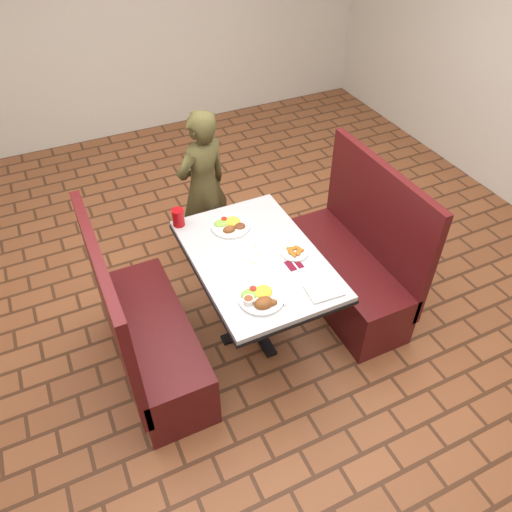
# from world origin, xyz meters

# --- Properties ---
(room) EXTENTS (7.00, 7.04, 2.82)m
(room) POSITION_xyz_m (0.00, 0.00, 1.91)
(room) COLOR brown
(room) RESTS_ON ground
(dining_table) EXTENTS (0.81, 1.21, 0.75)m
(dining_table) POSITION_xyz_m (0.00, 0.00, 0.65)
(dining_table) COLOR #B4B7BA
(dining_table) RESTS_ON ground
(booth_bench_left) EXTENTS (0.47, 1.20, 1.17)m
(booth_bench_left) POSITION_xyz_m (-0.80, 0.00, 0.33)
(booth_bench_left) COLOR #521214
(booth_bench_left) RESTS_ON ground
(booth_bench_right) EXTENTS (0.47, 1.20, 1.17)m
(booth_bench_right) POSITION_xyz_m (0.80, 0.00, 0.33)
(booth_bench_right) COLOR #521214
(booth_bench_right) RESTS_ON ground
(diner_person) EXTENTS (0.56, 0.46, 1.33)m
(diner_person) POSITION_xyz_m (0.01, 1.03, 0.66)
(diner_person) COLOR brown
(diner_person) RESTS_ON ground
(near_dinner_plate) EXTENTS (0.28, 0.28, 0.09)m
(near_dinner_plate) POSITION_xyz_m (-0.14, -0.37, 0.78)
(near_dinner_plate) COLOR white
(near_dinner_plate) RESTS_ON dining_table
(far_dinner_plate) EXTENTS (0.27, 0.27, 0.07)m
(far_dinner_plate) POSITION_xyz_m (-0.03, 0.36, 0.78)
(far_dinner_plate) COLOR white
(far_dinner_plate) RESTS_ON dining_table
(plantain_plate) EXTENTS (0.19, 0.19, 0.03)m
(plantain_plate) POSITION_xyz_m (0.24, -0.08, 0.76)
(plantain_plate) COLOR white
(plantain_plate) RESTS_ON dining_table
(maroon_napkin) EXTENTS (0.10, 0.10, 0.00)m
(maroon_napkin) POSITION_xyz_m (0.19, -0.18, 0.75)
(maroon_napkin) COLOR maroon
(maroon_napkin) RESTS_ON dining_table
(spoon_utensil) EXTENTS (0.01, 0.12, 0.00)m
(spoon_utensil) POSITION_xyz_m (0.19, -0.21, 0.75)
(spoon_utensil) COLOR silver
(spoon_utensil) RESTS_ON dining_table
(red_tumbler) EXTENTS (0.09, 0.09, 0.13)m
(red_tumbler) POSITION_xyz_m (-0.35, 0.54, 0.81)
(red_tumbler) COLOR #AD0B0F
(red_tumbler) RESTS_ON dining_table
(paper_napkin) EXTENTS (0.22, 0.17, 0.01)m
(paper_napkin) POSITION_xyz_m (0.24, -0.47, 0.76)
(paper_napkin) COLOR silver
(paper_napkin) RESTS_ON dining_table
(knife_utensil) EXTENTS (0.04, 0.17, 0.00)m
(knife_utensil) POSITION_xyz_m (-0.05, -0.39, 0.76)
(knife_utensil) COLOR silver
(knife_utensil) RESTS_ON dining_table
(fork_utensil) EXTENTS (0.05, 0.15, 0.00)m
(fork_utensil) POSITION_xyz_m (-0.07, -0.34, 0.76)
(fork_utensil) COLOR silver
(fork_utensil) RESTS_ON dining_table
(lettuce_shreds) EXTENTS (0.28, 0.32, 0.00)m
(lettuce_shreds) POSITION_xyz_m (0.04, 0.06, 0.75)
(lettuce_shreds) COLOR #8FC24D
(lettuce_shreds) RESTS_ON dining_table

